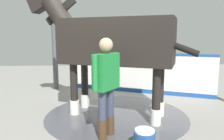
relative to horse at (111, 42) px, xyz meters
name	(u,v)px	position (x,y,z in m)	size (l,w,h in m)	color
ground_plane	(110,114)	(-0.02, -0.02, -1.55)	(16.00, 16.00, 0.02)	gray
wet_patch	(116,115)	(0.05, 0.12, -1.54)	(3.01, 3.01, 0.00)	#4C4C54
barrier_wall	(138,74)	(-1.81, 0.90, -0.99)	(1.74, 4.00, 1.19)	white
roof_post_near	(55,46)	(-2.41, -1.63, -0.19)	(0.16, 0.16, 2.70)	#4C4C51
horse	(111,42)	(0.00, 0.00, 0.00)	(1.81, 3.49, 2.74)	black
handler	(106,81)	(1.06, -0.13, -0.60)	(0.55, 0.46, 1.65)	#47331E
wash_bucket	(144,140)	(1.52, 0.43, -1.39)	(0.32, 0.32, 0.31)	#1E478C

